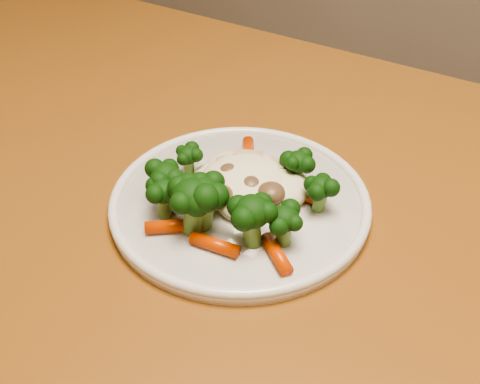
# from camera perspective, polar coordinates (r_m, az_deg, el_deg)

# --- Properties ---
(dining_table) EXTENTS (1.30, 0.92, 0.75)m
(dining_table) POSITION_cam_1_polar(r_m,az_deg,el_deg) (0.67, -9.45, -6.70)
(dining_table) COLOR #935822
(dining_table) RESTS_ON ground
(plate) EXTENTS (0.25, 0.25, 0.01)m
(plate) POSITION_cam_1_polar(r_m,az_deg,el_deg) (0.58, 0.00, -1.13)
(plate) COLOR white
(plate) RESTS_ON dining_table
(meal) EXTENTS (0.17, 0.18, 0.05)m
(meal) POSITION_cam_1_polar(r_m,az_deg,el_deg) (0.55, -0.80, -0.05)
(meal) COLOR #FEF3CB
(meal) RESTS_ON plate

